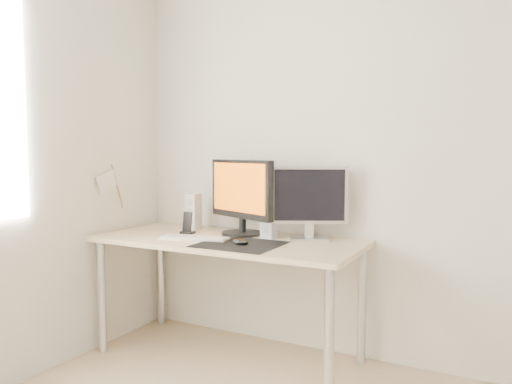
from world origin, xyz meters
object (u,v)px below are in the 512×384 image
(main_monitor, at_px, (241,194))
(second_monitor, at_px, (309,199))
(speaker_left, at_px, (193,211))
(keyboard, at_px, (194,238))
(mouse, at_px, (240,242))
(desk, at_px, (228,251))
(speaker_right, at_px, (269,219))
(phone_dock, at_px, (187,227))

(main_monitor, bearing_deg, second_monitor, 4.66)
(speaker_left, distance_m, keyboard, 0.40)
(main_monitor, relative_size, second_monitor, 1.21)
(mouse, xyz_separation_m, keyboard, (-0.34, 0.05, -0.01))
(desk, height_order, speaker_left, speaker_left)
(second_monitor, xyz_separation_m, keyboard, (-0.61, -0.30, -0.23))
(mouse, relative_size, main_monitor, 0.18)
(mouse, distance_m, main_monitor, 0.43)
(speaker_right, bearing_deg, speaker_left, 172.51)
(second_monitor, bearing_deg, speaker_left, 179.35)
(desk, distance_m, speaker_right, 0.31)
(mouse, distance_m, second_monitor, 0.49)
(mouse, bearing_deg, main_monitor, 118.34)
(second_monitor, distance_m, speaker_right, 0.27)
(main_monitor, relative_size, speaker_left, 2.22)
(keyboard, bearing_deg, speaker_right, 31.87)
(second_monitor, relative_size, phone_dock, 3.15)
(mouse, relative_size, keyboard, 0.22)
(keyboard, bearing_deg, second_monitor, 26.60)
(mouse, distance_m, speaker_left, 0.67)
(speaker_right, height_order, phone_dock, speaker_right)
(main_monitor, bearing_deg, mouse, -61.66)
(speaker_left, height_order, keyboard, speaker_left)
(desk, bearing_deg, phone_dock, 174.33)
(speaker_left, bearing_deg, mouse, -32.72)
(desk, bearing_deg, speaker_left, 152.81)
(main_monitor, relative_size, phone_dock, 3.82)
(keyboard, bearing_deg, phone_dock, 136.18)
(mouse, height_order, main_monitor, main_monitor)
(keyboard, bearing_deg, speaker_left, 125.30)
(mouse, xyz_separation_m, speaker_right, (0.04, 0.28, 0.10))
(desk, bearing_deg, second_monitor, 22.99)
(second_monitor, bearing_deg, mouse, -127.15)
(second_monitor, bearing_deg, keyboard, -153.40)
(main_monitor, distance_m, phone_dock, 0.40)
(mouse, relative_size, speaker_right, 0.41)
(speaker_left, xyz_separation_m, phone_dock, (0.07, -0.17, -0.08))
(mouse, bearing_deg, desk, 137.33)
(desk, xyz_separation_m, second_monitor, (0.44, 0.19, 0.32))
(desk, relative_size, phone_dock, 11.60)
(phone_dock, bearing_deg, main_monitor, 20.57)
(main_monitor, bearing_deg, phone_dock, -159.43)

